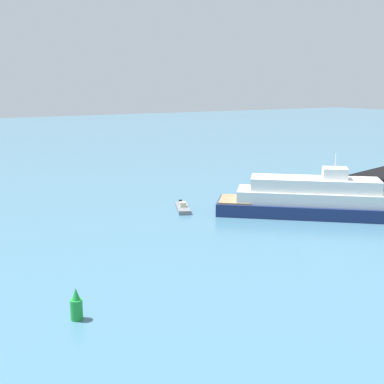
# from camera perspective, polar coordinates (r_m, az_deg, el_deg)

# --- Properties ---
(fishing_skiff) EXTENTS (3.03, 4.81, 0.93)m
(fishing_skiff) POSITION_cam_1_polar(r_m,az_deg,el_deg) (54.89, -1.05, -1.75)
(fishing_skiff) COLOR slate
(fishing_skiff) RESTS_ON ground
(white_riverboat) EXTENTS (17.36, 15.94, 6.39)m
(white_riverboat) POSITION_cam_1_polar(r_m,az_deg,el_deg) (53.72, 13.03, -0.76)
(white_riverboat) COLOR navy
(white_riverboat) RESTS_ON ground
(channel_buoy_green) EXTENTS (0.70, 0.70, 1.90)m
(channel_buoy_green) POSITION_cam_1_polar(r_m,az_deg,el_deg) (30.61, -12.73, -12.26)
(channel_buoy_green) COLOR green
(channel_buoy_green) RESTS_ON ground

